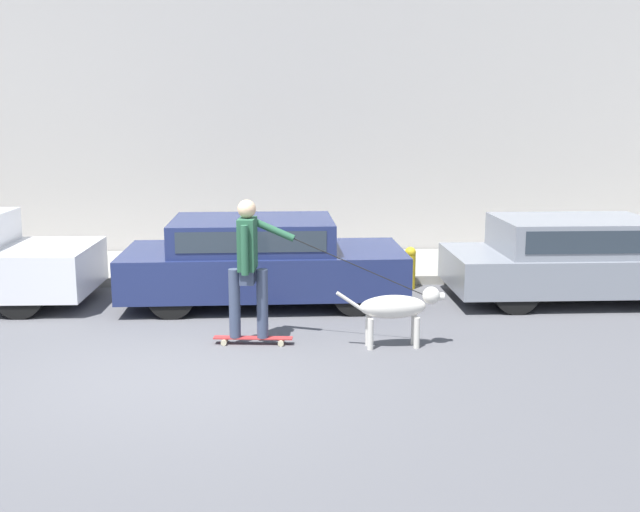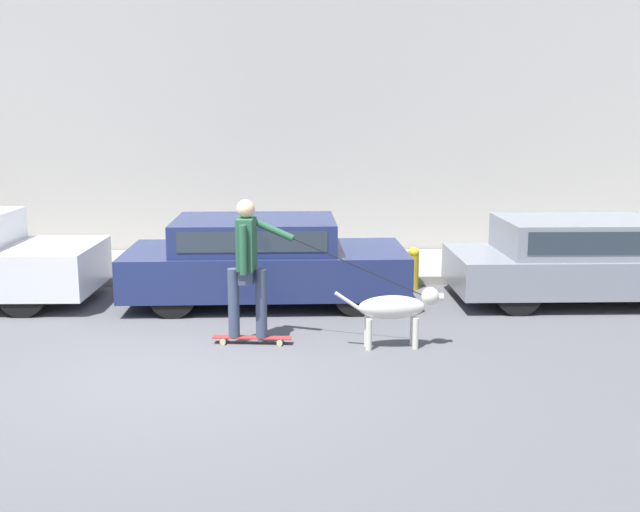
{
  "view_description": "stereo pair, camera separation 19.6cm",
  "coord_description": "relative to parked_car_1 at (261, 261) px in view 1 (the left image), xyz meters",
  "views": [
    {
      "loc": [
        1.29,
        -7.61,
        2.71
      ],
      "look_at": [
        1.64,
        1.61,
        0.95
      ],
      "focal_mm": 42.0,
      "sensor_mm": 36.0,
      "label": 1
    },
    {
      "loc": [
        1.49,
        -7.61,
        2.71
      ],
      "look_at": [
        1.64,
        1.61,
        0.95
      ],
      "focal_mm": 42.0,
      "sensor_mm": 36.0,
      "label": 2
    }
  ],
  "objects": [
    {
      "name": "ground_plane",
      "position": [
        -0.84,
        -3.02,
        -0.62
      ],
      "size": [
        36.0,
        36.0,
        0.0
      ],
      "primitive_type": "plane",
      "color": "#545459"
    },
    {
      "name": "back_wall",
      "position": [
        -0.84,
        3.67,
        1.93
      ],
      "size": [
        32.0,
        0.3,
        5.1
      ],
      "color": "#B2ADA8",
      "rests_on": "ground_plane"
    },
    {
      "name": "sidewalk_curb",
      "position": [
        -0.84,
        2.27,
        -0.55
      ],
      "size": [
        30.0,
        2.47,
        0.14
      ],
      "color": "gray",
      "rests_on": "ground_plane"
    },
    {
      "name": "parked_car_1",
      "position": [
        0.0,
        0.0,
        0.0
      ],
      "size": [
        4.05,
        1.92,
        1.23
      ],
      "rotation": [
        0.0,
        0.0,
        0.03
      ],
      "color": "black",
      "rests_on": "ground_plane"
    },
    {
      "name": "parked_car_2",
      "position": [
        4.68,
        0.0,
        -0.01
      ],
      "size": [
        3.97,
        1.78,
        1.21
      ],
      "rotation": [
        0.0,
        0.0,
        0.01
      ],
      "color": "black",
      "rests_on": "ground_plane"
    },
    {
      "name": "dog",
      "position": [
        1.68,
        -2.19,
        -0.14
      ],
      "size": [
        1.28,
        0.32,
        0.72
      ],
      "rotation": [
        0.0,
        0.0,
        0.06
      ],
      "color": "beige",
      "rests_on": "ground_plane"
    },
    {
      "name": "skateboarder",
      "position": [
        -0.06,
        -2.02,
        0.38
      ],
      "size": [
        2.58,
        0.55,
        1.73
      ],
      "rotation": [
        0.0,
        0.0,
        -0.08
      ],
      "color": "beige",
      "rests_on": "ground_plane"
    },
    {
      "name": "fire_hydrant",
      "position": [
        2.29,
        0.78,
        -0.27
      ],
      "size": [
        0.18,
        0.18,
        0.67
      ],
      "color": "gold",
      "rests_on": "ground_plane"
    }
  ]
}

